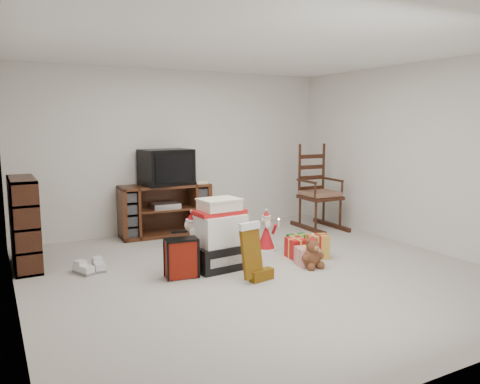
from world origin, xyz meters
name	(u,v)px	position (x,y,z in m)	size (l,w,h in m)	color
room	(259,164)	(0.00, 0.00, 1.25)	(5.01, 5.01, 2.51)	#ADA79F
tv_stand	(165,210)	(-0.33, 2.23, 0.39)	(1.38, 0.55, 0.77)	#4F2616
bookshelf	(24,225)	(-2.32, 1.48, 0.51)	(0.29, 0.87, 1.07)	#3B1B10
rocking_chair	(317,198)	(2.01, 1.54, 0.48)	(0.59, 0.95, 1.41)	#3B1B10
gift_pile	(220,238)	(-0.32, 0.36, 0.36)	(0.68, 0.52, 0.81)	black
red_suitcase	(181,258)	(-0.85, 0.24, 0.23)	(0.36, 0.22, 0.52)	maroon
stocking	(251,252)	(-0.23, -0.23, 0.33)	(0.31, 0.13, 0.66)	#0C710C
teddy_bear	(311,255)	(0.64, -0.14, 0.15)	(0.23, 0.21, 0.35)	brown
santa_figurine	(266,235)	(0.56, 0.75, 0.21)	(0.27, 0.26, 0.55)	#B4131A
mrs_claus_figurine	(192,246)	(-0.60, 0.53, 0.26)	(0.33, 0.31, 0.67)	#B4131A
sneaker_pair	(91,268)	(-1.69, 0.93, 0.05)	(0.36, 0.31, 0.10)	silver
gift_cluster	(305,249)	(0.81, 0.22, 0.12)	(0.52, 0.79, 0.24)	red
crt_television	(166,167)	(-0.30, 2.22, 1.04)	(0.79, 0.62, 0.53)	black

